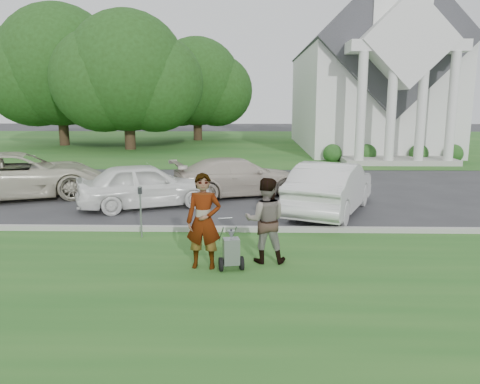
{
  "coord_description": "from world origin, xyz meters",
  "views": [
    {
      "loc": [
        0.73,
        -11.64,
        3.5
      ],
      "look_at": [
        0.46,
        0.0,
        1.21
      ],
      "focal_mm": 35.0,
      "sensor_mm": 36.0,
      "label": 1
    }
  ],
  "objects_px": {
    "church": "(367,66)",
    "tree_left": "(127,77)",
    "tree_back": "(197,86)",
    "person_left": "(204,222)",
    "tree_far": "(59,71)",
    "car_b": "(145,185)",
    "striping_cart": "(231,252)",
    "car_a": "(20,175)",
    "parking_meter_near": "(141,206)",
    "car_d": "(331,187)",
    "person_right": "(265,221)",
    "car_c": "(238,177)"
  },
  "relations": [
    {
      "from": "person_left",
      "to": "parking_meter_near",
      "type": "relative_size",
      "value": 1.49
    },
    {
      "from": "tree_left",
      "to": "car_a",
      "type": "height_order",
      "value": "tree_left"
    },
    {
      "from": "car_c",
      "to": "car_d",
      "type": "distance_m",
      "value": 4.0
    },
    {
      "from": "tree_back",
      "to": "car_d",
      "type": "xyz_separation_m",
      "value": [
        7.26,
        -27.14,
        -3.92
      ]
    },
    {
      "from": "person_right",
      "to": "car_b",
      "type": "height_order",
      "value": "person_right"
    },
    {
      "from": "tree_back",
      "to": "striping_cart",
      "type": "bearing_deg",
      "value": -82.36
    },
    {
      "from": "tree_back",
      "to": "person_left",
      "type": "xyz_separation_m",
      "value": [
        3.76,
        -32.21,
        -3.72
      ]
    },
    {
      "from": "person_left",
      "to": "parking_meter_near",
      "type": "bearing_deg",
      "value": 134.16
    },
    {
      "from": "car_d",
      "to": "car_c",
      "type": "bearing_deg",
      "value": -18.08
    },
    {
      "from": "striping_cart",
      "to": "car_d",
      "type": "distance_m",
      "value": 5.99
    },
    {
      "from": "parking_meter_near",
      "to": "car_c",
      "type": "xyz_separation_m",
      "value": [
        2.34,
        5.54,
        -0.14
      ]
    },
    {
      "from": "tree_far",
      "to": "tree_back",
      "type": "distance_m",
      "value": 11.22
    },
    {
      "from": "church",
      "to": "tree_left",
      "type": "xyz_separation_m",
      "value": [
        -17.01,
        -1.13,
        -0.83
      ]
    },
    {
      "from": "car_b",
      "to": "car_d",
      "type": "bearing_deg",
      "value": -118.1
    },
    {
      "from": "person_right",
      "to": "car_d",
      "type": "height_order",
      "value": "person_right"
    },
    {
      "from": "church",
      "to": "car_b",
      "type": "relative_size",
      "value": 5.48
    },
    {
      "from": "tree_far",
      "to": "car_d",
      "type": "xyz_separation_m",
      "value": [
        17.26,
        -22.14,
        -4.88
      ]
    },
    {
      "from": "person_left",
      "to": "car_b",
      "type": "bearing_deg",
      "value": 117.78
    },
    {
      "from": "tree_back",
      "to": "car_c",
      "type": "bearing_deg",
      "value": -80.13
    },
    {
      "from": "person_right",
      "to": "parking_meter_near",
      "type": "xyz_separation_m",
      "value": [
        -3.14,
        1.78,
        -0.08
      ]
    },
    {
      "from": "person_left",
      "to": "person_right",
      "type": "height_order",
      "value": "person_left"
    },
    {
      "from": "tree_far",
      "to": "person_left",
      "type": "height_order",
      "value": "tree_far"
    },
    {
      "from": "person_left",
      "to": "parking_meter_near",
      "type": "xyz_separation_m",
      "value": [
        -1.84,
        2.18,
        -0.16
      ]
    },
    {
      "from": "striping_cart",
      "to": "car_a",
      "type": "distance_m",
      "value": 10.79
    },
    {
      "from": "tree_left",
      "to": "car_a",
      "type": "relative_size",
      "value": 1.77
    },
    {
      "from": "tree_far",
      "to": "car_b",
      "type": "bearing_deg",
      "value": -62.4
    },
    {
      "from": "tree_back",
      "to": "person_left",
      "type": "bearing_deg",
      "value": -83.34
    },
    {
      "from": "tree_far",
      "to": "tree_back",
      "type": "height_order",
      "value": "tree_far"
    },
    {
      "from": "tree_left",
      "to": "car_a",
      "type": "xyz_separation_m",
      "value": [
        0.37,
        -17.09,
        -4.27
      ]
    },
    {
      "from": "tree_left",
      "to": "tree_far",
      "type": "distance_m",
      "value": 6.73
    },
    {
      "from": "person_right",
      "to": "car_a",
      "type": "bearing_deg",
      "value": -36.29
    },
    {
      "from": "striping_cart",
      "to": "car_a",
      "type": "bearing_deg",
      "value": 126.1
    },
    {
      "from": "tree_far",
      "to": "car_b",
      "type": "height_order",
      "value": "tree_far"
    },
    {
      "from": "church",
      "to": "tree_back",
      "type": "xyz_separation_m",
      "value": [
        -13.01,
        6.87,
        -1.21
      ]
    },
    {
      "from": "person_left",
      "to": "car_a",
      "type": "height_order",
      "value": "person_left"
    },
    {
      "from": "tree_far",
      "to": "car_c",
      "type": "distance_m",
      "value": 24.66
    },
    {
      "from": "tree_left",
      "to": "striping_cart",
      "type": "relative_size",
      "value": 9.99
    },
    {
      "from": "tree_far",
      "to": "parking_meter_near",
      "type": "relative_size",
      "value": 8.63
    },
    {
      "from": "tree_left",
      "to": "person_right",
      "type": "relative_size",
      "value": 5.69
    },
    {
      "from": "car_c",
      "to": "tree_back",
      "type": "bearing_deg",
      "value": -11.33
    },
    {
      "from": "church",
      "to": "person_right",
      "type": "bearing_deg",
      "value": -107.68
    },
    {
      "from": "car_a",
      "to": "tree_left",
      "type": "bearing_deg",
      "value": -20.67
    },
    {
      "from": "tree_back",
      "to": "person_left",
      "type": "height_order",
      "value": "tree_back"
    },
    {
      "from": "car_b",
      "to": "car_c",
      "type": "height_order",
      "value": "car_b"
    },
    {
      "from": "church",
      "to": "car_a",
      "type": "xyz_separation_m",
      "value": [
        -16.64,
        -18.22,
        -5.1
      ]
    },
    {
      "from": "tree_far",
      "to": "person_left",
      "type": "relative_size",
      "value": 5.77
    },
    {
      "from": "tree_far",
      "to": "person_right",
      "type": "distance_m",
      "value": 31.12
    },
    {
      "from": "tree_back",
      "to": "person_right",
      "type": "relative_size",
      "value": 5.15
    },
    {
      "from": "tree_far",
      "to": "car_b",
      "type": "xyz_separation_m",
      "value": [
        11.26,
        -21.54,
        -4.94
      ]
    },
    {
      "from": "tree_back",
      "to": "car_a",
      "type": "bearing_deg",
      "value": -98.24
    }
  ]
}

